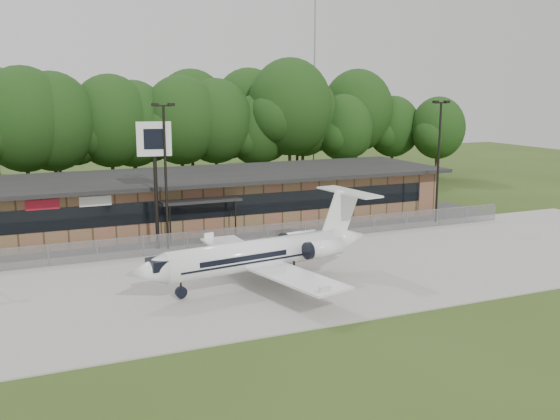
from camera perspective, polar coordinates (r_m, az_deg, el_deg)
name	(u,v)px	position (r m, az deg, el deg)	size (l,w,h in m)	color
ground	(344,316)	(31.69, 5.91, -9.65)	(160.00, 160.00, 0.00)	#334518
apron	(281,273)	(38.48, 0.08, -5.78)	(64.00, 18.00, 0.08)	#9E9B93
parking_lot	(223,234)	(48.90, -5.28, -2.19)	(50.00, 9.00, 0.06)	#383835
terminal	(206,198)	(52.63, -6.82, 1.10)	(41.00, 11.65, 4.30)	brown
fence	(242,237)	(44.58, -3.50, -2.48)	(46.00, 0.04, 1.52)	gray
treeline	(157,123)	(69.47, -11.22, 7.78)	(72.00, 12.00, 15.00)	black
radio_mast	(314,78)	(82.41, 3.16, 11.92)	(0.20, 0.20, 25.00)	gray
light_pole_mid	(165,166)	(43.70, -10.44, 4.02)	(1.55, 0.30, 10.23)	black
light_pole_right	(439,152)	(53.68, 14.32, 5.13)	(1.55, 0.30, 10.23)	black
business_jet	(263,255)	(35.76, -1.58, -4.09)	(15.29, 13.68, 5.14)	white
pole_sign	(154,153)	(43.76, -11.40, 5.17)	(2.36, 0.66, 8.98)	black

